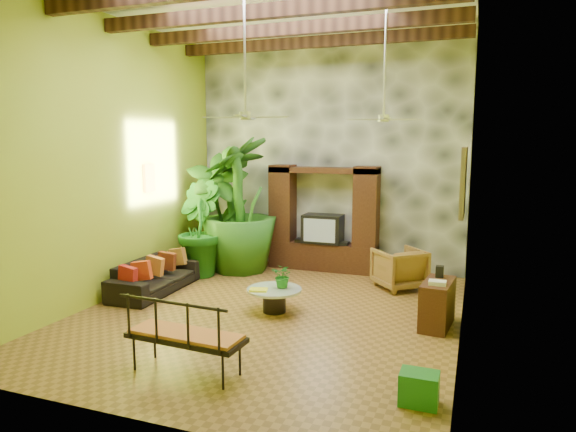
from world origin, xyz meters
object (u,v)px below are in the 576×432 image
at_px(coffee_table, 274,297).
at_px(tall_plant_b, 198,228).
at_px(entertainment_center, 323,226).
at_px(tall_plant_c, 239,205).
at_px(ceiling_fan_front, 245,102).
at_px(green_bin, 419,388).
at_px(side_console, 437,304).
at_px(iron_bench, 182,333).
at_px(tall_plant_a, 218,212).
at_px(wicker_armchair, 399,268).
at_px(ceiling_fan_back, 384,106).
at_px(sofa, 155,276).

bearing_deg(coffee_table, tall_plant_b, 145.16).
xyz_separation_m(entertainment_center, coffee_table, (0.06, -3.03, -0.71)).
height_order(tall_plant_b, tall_plant_c, tall_plant_c).
bearing_deg(ceiling_fan_front, green_bin, -31.95).
height_order(tall_plant_b, side_console, tall_plant_b).
relative_size(ceiling_fan_front, iron_bench, 1.22).
bearing_deg(tall_plant_c, side_console, -25.79).
bearing_deg(coffee_table, green_bin, -41.31).
bearing_deg(tall_plant_a, green_bin, -43.45).
xyz_separation_m(entertainment_center, ceiling_fan_front, (-0.20, -3.54, 2.44)).
bearing_deg(wicker_armchair, tall_plant_a, -43.08).
relative_size(tall_plant_c, coffee_table, 3.19).
bearing_deg(side_console, entertainment_center, 139.54).
relative_size(wicker_armchair, tall_plant_a, 0.33).
height_order(ceiling_fan_back, tall_plant_c, ceiling_fan_back).
xyz_separation_m(sofa, tall_plant_a, (0.30, 2.00, 0.98)).
relative_size(wicker_armchair, iron_bench, 0.56).
bearing_deg(side_console, iron_bench, -128.59).
height_order(entertainment_center, tall_plant_b, entertainment_center).
bearing_deg(iron_bench, tall_plant_b, 121.18).
xyz_separation_m(ceiling_fan_front, ceiling_fan_back, (1.80, 1.60, 0.00)).
bearing_deg(entertainment_center, ceiling_fan_back, -50.43).
height_order(ceiling_fan_front, side_console, ceiling_fan_front).
height_order(wicker_armchair, coffee_table, wicker_armchair).
bearing_deg(entertainment_center, ceiling_fan_front, -93.24).
distance_m(sofa, green_bin, 5.76).
distance_m(tall_plant_c, coffee_table, 3.14).
xyz_separation_m(side_console, green_bin, (0.00, -2.50, -0.18)).
distance_m(sofa, iron_bench, 3.74).
relative_size(entertainment_center, ceiling_fan_front, 1.29).
distance_m(entertainment_center, tall_plant_c, 1.89).
height_order(coffee_table, side_console, side_console).
bearing_deg(ceiling_fan_front, iron_bench, -87.60).
distance_m(coffee_table, side_console, 2.61).
xyz_separation_m(sofa, tall_plant_c, (0.81, 2.01, 1.15)).
distance_m(ceiling_fan_back, sofa, 5.19).
relative_size(ceiling_fan_front, sofa, 0.89).
distance_m(tall_plant_b, tall_plant_c, 1.03).
bearing_deg(green_bin, ceiling_fan_back, 107.27).
distance_m(side_console, green_bin, 2.51).
relative_size(tall_plant_b, green_bin, 4.93).
relative_size(entertainment_center, green_bin, 5.85).
bearing_deg(tall_plant_b, iron_bench, -62.17).
height_order(entertainment_center, tall_plant_c, tall_plant_c).
relative_size(entertainment_center, sofa, 1.15).
xyz_separation_m(iron_bench, side_console, (2.76, 2.78, -0.18)).
distance_m(sofa, tall_plant_a, 2.24).
height_order(sofa, coffee_table, sofa).
height_order(tall_plant_c, iron_bench, tall_plant_c).
distance_m(ceiling_fan_front, iron_bench, 3.53).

